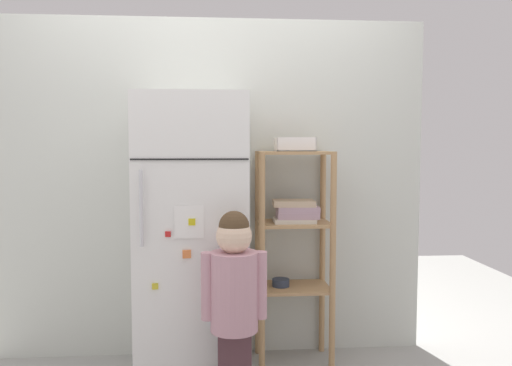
{
  "coord_description": "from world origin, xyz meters",
  "views": [
    {
      "loc": [
        0.03,
        -2.87,
        1.32
      ],
      "look_at": [
        0.26,
        0.02,
        1.11
      ],
      "focal_mm": 35.77,
      "sensor_mm": 36.0,
      "label": 1
    }
  ],
  "objects": [
    {
      "name": "refrigerator",
      "position": [
        -0.1,
        0.02,
        0.8
      ],
      "size": [
        0.61,
        0.61,
        1.6
      ],
      "color": "white",
      "rests_on": "ground"
    },
    {
      "name": "kitchen_wall_back",
      "position": [
        0.0,
        0.34,
        1.05
      ],
      "size": [
        2.69,
        0.03,
        2.1
      ],
      "primitive_type": "cube",
      "color": "silver",
      "rests_on": "ground"
    },
    {
      "name": "fruit_bin",
      "position": [
        0.5,
        0.16,
        1.32
      ],
      "size": [
        0.23,
        0.16,
        0.08
      ],
      "color": "white",
      "rests_on": "pantry_shelf_unit"
    },
    {
      "name": "pantry_shelf_unit",
      "position": [
        0.5,
        0.14,
        0.8
      ],
      "size": [
        0.45,
        0.32,
        1.29
      ],
      "color": "tan",
      "rests_on": "ground"
    },
    {
      "name": "child_standing",
      "position": [
        0.12,
        -0.41,
        0.61
      ],
      "size": [
        0.32,
        0.24,
        1.01
      ],
      "color": "#503238",
      "rests_on": "ground"
    }
  ]
}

